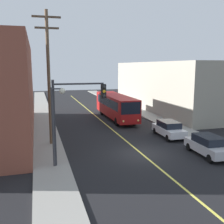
# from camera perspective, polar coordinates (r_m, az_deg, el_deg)

# --- Properties ---
(ground_plane) EXTENTS (120.00, 120.00, 0.00)m
(ground_plane) POSITION_cam_1_polar(r_m,az_deg,el_deg) (22.17, 6.30, -8.82)
(ground_plane) COLOR black
(sidewalk_left) EXTENTS (2.50, 90.00, 0.15)m
(sidewalk_left) POSITION_cam_1_polar(r_m,az_deg,el_deg) (30.24, -14.03, -3.85)
(sidewalk_left) COLOR gray
(sidewalk_left) RESTS_ON ground
(sidewalk_right) EXTENTS (2.50, 90.00, 0.15)m
(sidewalk_right) POSITION_cam_1_polar(r_m,az_deg,el_deg) (33.88, 11.29, -2.29)
(sidewalk_right) COLOR gray
(sidewalk_right) RESTS_ON ground
(lane_stripe_center) EXTENTS (0.16, 60.00, 0.01)m
(lane_stripe_center) POSITION_cam_1_polar(r_m,az_deg,el_deg) (36.04, -2.74, -1.50)
(lane_stripe_center) COLOR #D8CC4C
(lane_stripe_center) RESTS_ON ground
(building_right_warehouse) EXTENTS (12.00, 27.90, 7.69)m
(building_right_warehouse) POSITION_cam_1_polar(r_m,az_deg,el_deg) (45.41, 13.92, 5.45)
(building_right_warehouse) COLOR gray
(building_right_warehouse) RESTS_ON ground
(city_bus) EXTENTS (2.61, 12.17, 3.20)m
(city_bus) POSITION_cam_1_polar(r_m,az_deg,el_deg) (35.86, 0.83, 1.39)
(city_bus) COLOR maroon
(city_bus) RESTS_ON ground
(parked_car_silver) EXTENTS (1.95, 4.46, 1.62)m
(parked_car_silver) POSITION_cam_1_polar(r_m,az_deg,el_deg) (22.66, 19.89, -6.71)
(parked_car_silver) COLOR #B7B7BC
(parked_car_silver) RESTS_ON ground
(parked_car_white) EXTENTS (1.92, 4.45, 1.62)m
(parked_car_white) POSITION_cam_1_polar(r_m,az_deg,el_deg) (27.43, 12.05, -3.52)
(parked_car_white) COLOR silver
(parked_car_white) RESTS_ON ground
(utility_pole_near) EXTENTS (2.40, 0.28, 11.57)m
(utility_pole_near) POSITION_cam_1_polar(r_m,az_deg,el_deg) (23.92, -13.41, 8.12)
(utility_pole_near) COLOR brown
(utility_pole_near) RESTS_ON sidewalk_left
(traffic_signal_left_corner) EXTENTS (3.75, 0.48, 6.00)m
(traffic_signal_left_corner) POSITION_cam_1_polar(r_m,az_deg,el_deg) (18.67, -7.66, 1.24)
(traffic_signal_left_corner) COLOR #2D2D33
(traffic_signal_left_corner) RESTS_ON sidewalk_left
(street_lamp_left) EXTENTS (0.98, 0.40, 5.50)m
(street_lamp_left) POSITION_cam_1_polar(r_m,az_deg,el_deg) (18.54, -11.92, -0.70)
(street_lamp_left) COLOR #38383D
(street_lamp_left) RESTS_ON sidewalk_left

